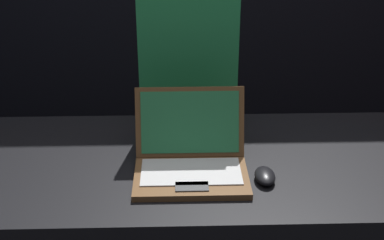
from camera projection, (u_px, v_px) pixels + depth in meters
laptop_middle at (191, 155)px, 1.70m from camera, size 0.36×0.31×0.24m
mouse_middle at (265, 176)px, 1.67m from camera, size 0.06×0.11×0.04m
promo_stand_middle at (188, 68)px, 1.88m from camera, size 0.35×0.07×0.51m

